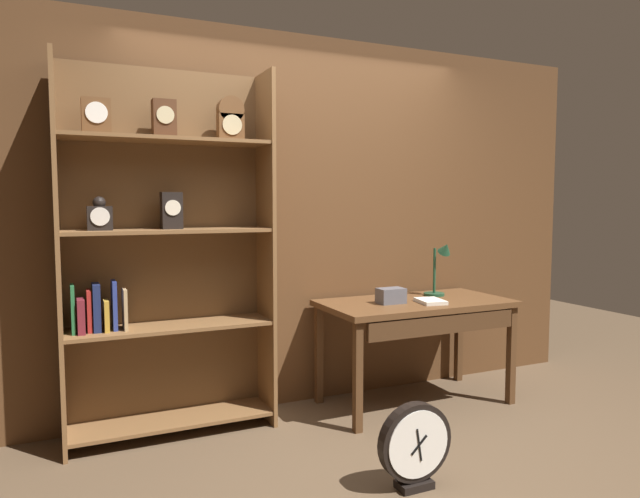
{
  "coord_description": "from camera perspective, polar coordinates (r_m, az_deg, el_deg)",
  "views": [
    {
      "loc": [
        -1.56,
        -2.45,
        1.44
      ],
      "look_at": [
        -0.09,
        0.79,
        1.14
      ],
      "focal_mm": 31.92,
      "sensor_mm": 36.0,
      "label": 1
    }
  ],
  "objects": [
    {
      "name": "open_repair_manual",
      "position": [
        4.02,
        11.02,
        -5.16
      ],
      "size": [
        0.2,
        0.24,
        0.02
      ],
      "primitive_type": "cube",
      "rotation": [
        0.0,
        0.0,
        -0.17
      ],
      "color": "silver",
      "rests_on": "workbench"
    },
    {
      "name": "workbench",
      "position": [
        4.09,
        9.76,
        -6.31
      ],
      "size": [
        1.34,
        0.69,
        0.74
      ],
      "color": "brown",
      "rests_on": "ground"
    },
    {
      "name": "round_clock_large",
      "position": [
        3.05,
        9.51,
        -18.82
      ],
      "size": [
        0.4,
        0.11,
        0.44
      ],
      "color": "black",
      "rests_on": "ground"
    },
    {
      "name": "bookshelf",
      "position": [
        3.6,
        -15.36,
        -0.14
      ],
      "size": [
        1.25,
        0.34,
        2.26
      ],
      "color": "brown",
      "rests_on": "ground"
    },
    {
      "name": "desk_lamp",
      "position": [
        4.31,
        11.98,
        -1.74
      ],
      "size": [
        0.19,
        0.19,
        0.42
      ],
      "color": "#1E472D",
      "rests_on": "workbench"
    },
    {
      "name": "toolbox_small",
      "position": [
        3.95,
        7.12,
        -4.67
      ],
      "size": [
        0.19,
        0.12,
        0.11
      ],
      "primitive_type": "cube",
      "color": "#595960",
      "rests_on": "workbench"
    },
    {
      "name": "ground_plane",
      "position": [
        3.24,
        7.73,
        -21.71
      ],
      "size": [
        10.0,
        10.0,
        0.0
      ],
      "primitive_type": "plane",
      "color": "brown"
    },
    {
      "name": "back_wood_panel",
      "position": [
        4.06,
        -1.89,
        2.77
      ],
      "size": [
        4.8,
        0.05,
        2.6
      ],
      "primitive_type": "cube",
      "color": "brown",
      "rests_on": "ground"
    }
  ]
}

